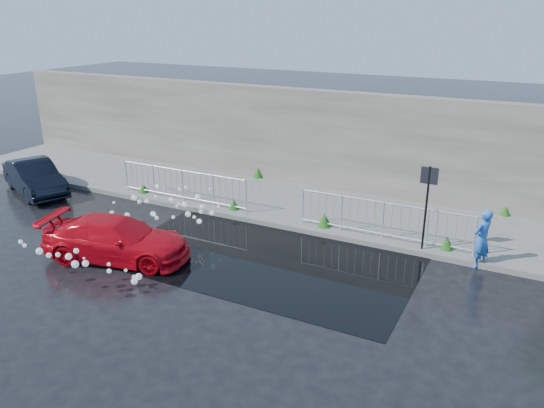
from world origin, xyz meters
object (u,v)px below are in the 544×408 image
at_px(dark_car, 35,177).
at_px(person, 482,239).
at_px(sign_post, 427,195).
at_px(red_car, 116,239).

relative_size(dark_car, person, 2.32).
height_order(sign_post, person, sign_post).
relative_size(red_car, person, 2.48).
bearing_deg(red_car, dark_car, 52.02).
height_order(sign_post, dark_car, sign_post).
distance_m(sign_post, person, 1.76).
xyz_separation_m(red_car, person, (8.71, 3.96, 0.22)).
relative_size(sign_post, red_car, 0.63).
bearing_deg(person, sign_post, -65.15).
relative_size(sign_post, person, 1.57).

